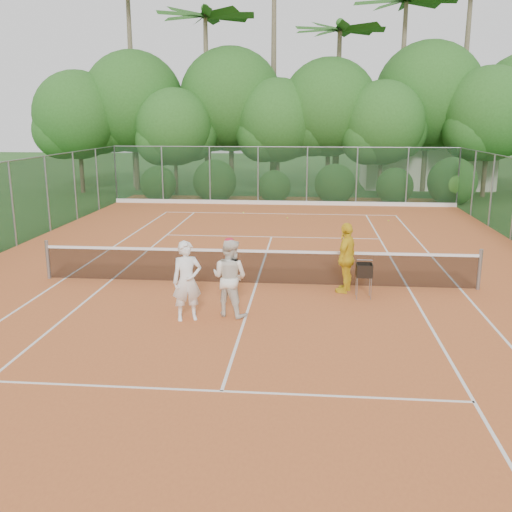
{
  "coord_description": "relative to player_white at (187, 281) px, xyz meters",
  "views": [
    {
      "loc": [
        1.38,
        -15.04,
        4.47
      ],
      "look_at": [
        0.1,
        -1.2,
        1.1
      ],
      "focal_mm": 40.0,
      "sensor_mm": 36.0,
      "label": 1
    }
  ],
  "objects": [
    {
      "name": "player_white",
      "position": [
        0.0,
        0.0,
        0.0
      ],
      "size": [
        0.77,
        0.64,
        1.82
      ],
      "primitive_type": "imported",
      "rotation": [
        0.0,
        0.0,
        0.37
      ],
      "color": "white",
      "rests_on": "clay_court"
    },
    {
      "name": "player_center_grp",
      "position": [
        0.91,
        0.4,
        -0.0
      ],
      "size": [
        1.07,
        0.96,
        1.83
      ],
      "color": "white",
      "rests_on": "clay_court"
    },
    {
      "name": "tropical_treeline",
      "position": [
        2.72,
        23.22,
        4.19
      ],
      "size": [
        32.1,
        8.49,
        15.03
      ],
      "color": "brown",
      "rests_on": "ground"
    },
    {
      "name": "stray_ball_c",
      "position": [
        6.22,
        13.27,
        -0.88
      ],
      "size": [
        0.07,
        0.07,
        0.07
      ],
      "primitive_type": "sphere",
      "color": "#CCD231",
      "rests_on": "clay_court"
    },
    {
      "name": "ground",
      "position": [
        1.28,
        3.0,
        -0.93
      ],
      "size": [
        120.0,
        120.0,
        0.0
      ],
      "primitive_type": "plane",
      "color": "#244C1B",
      "rests_on": "ground"
    },
    {
      "name": "clay_court",
      "position": [
        1.28,
        3.0,
        -0.92
      ],
      "size": [
        18.0,
        36.0,
        0.02
      ],
      "primitive_type": "cube",
      "color": "#C15F2C",
      "rests_on": "ground"
    },
    {
      "name": "stray_ball_b",
      "position": [
        1.73,
        13.57,
        -0.88
      ],
      "size": [
        0.07,
        0.07,
        0.07
      ],
      "primitive_type": "sphere",
      "color": "#AECB2F",
      "rests_on": "clay_court"
    },
    {
      "name": "player_yellow",
      "position": [
        3.68,
        2.49,
        0.01
      ],
      "size": [
        0.82,
        1.17,
        1.84
      ],
      "primitive_type": "imported",
      "rotation": [
        0.0,
        0.0,
        -1.95
      ],
      "color": "yellow",
      "rests_on": "clay_court"
    },
    {
      "name": "court_markings",
      "position": [
        1.28,
        3.0,
        -0.91
      ],
      "size": [
        11.03,
        23.83,
        0.01
      ],
      "color": "white",
      "rests_on": "clay_court"
    },
    {
      "name": "tennis_net",
      "position": [
        1.28,
        3.0,
        -0.4
      ],
      "size": [
        11.97,
        0.1,
        1.1
      ],
      "color": "gray",
      "rests_on": "clay_court"
    },
    {
      "name": "club_building",
      "position": [
        10.28,
        27.0,
        0.57
      ],
      "size": [
        8.0,
        5.0,
        3.0
      ],
      "primitive_type": "cube",
      "color": "beige",
      "rests_on": "ground"
    },
    {
      "name": "stray_ball_a",
      "position": [
        -0.43,
        14.92,
        -0.88
      ],
      "size": [
        0.07,
        0.07,
        0.07
      ],
      "primitive_type": "sphere",
      "color": "#D2EF37",
      "rests_on": "clay_court"
    },
    {
      "name": "fence_back",
      "position": [
        1.28,
        18.0,
        0.59
      ],
      "size": [
        18.07,
        0.07,
        3.0
      ],
      "color": "#19381E",
      "rests_on": "clay_court"
    },
    {
      "name": "ball_hopper",
      "position": [
        4.1,
        2.01,
        -0.21
      ],
      "size": [
        0.39,
        0.39,
        0.89
      ],
      "rotation": [
        0.0,
        0.0,
        0.37
      ],
      "color": "gray",
      "rests_on": "clay_court"
    }
  ]
}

